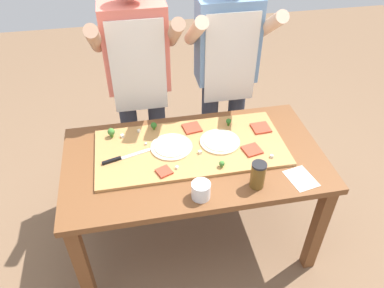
{
  "coord_description": "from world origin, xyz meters",
  "views": [
    {
      "loc": [
        -0.32,
        -1.6,
        2.2
      ],
      "look_at": [
        -0.0,
        0.05,
        0.8
      ],
      "focal_mm": 35.07,
      "sensor_mm": 36.0,
      "label": 1
    }
  ],
  "objects": [
    {
      "name": "pizza_whole_white_garlic",
      "position": [
        0.17,
        0.08,
        0.78
      ],
      "size": [
        0.24,
        0.24,
        0.02
      ],
      "color": "beige",
      "rests_on": "cutting_board"
    },
    {
      "name": "cheese_crumble_b",
      "position": [
        -0.12,
        -0.1,
        0.78
      ],
      "size": [
        0.02,
        0.02,
        0.02
      ],
      "primitive_type": "cube",
      "rotation": [
        0.0,
        0.0,
        0.82
      ],
      "color": "white",
      "rests_on": "cutting_board"
    },
    {
      "name": "cook_left",
      "position": [
        -0.25,
        0.59,
        1.0
      ],
      "size": [
        0.54,
        0.39,
        1.67
      ],
      "color": "#333847",
      "rests_on": "ground"
    },
    {
      "name": "cheese_crumble_e",
      "position": [
        0.43,
        -0.11,
        0.78
      ],
      "size": [
        0.02,
        0.02,
        0.02
      ],
      "primitive_type": "cube",
      "rotation": [
        0.0,
        0.0,
        1.31
      ],
      "color": "silver",
      "rests_on": "cutting_board"
    },
    {
      "name": "cutting_board",
      "position": [
        -0.01,
        0.07,
        0.76
      ],
      "size": [
        1.11,
        0.52,
        0.02
      ],
      "primitive_type": "cube",
      "color": "#B27F47",
      "rests_on": "prep_table"
    },
    {
      "name": "cheese_crumble_d",
      "position": [
        -0.27,
        0.14,
        0.78
      ],
      "size": [
        0.02,
        0.02,
        0.01
      ],
      "primitive_type": "cube",
      "rotation": [
        0.0,
        0.0,
        0.4
      ],
      "color": "silver",
      "rests_on": "cutting_board"
    },
    {
      "name": "broccoli_floret_center_right",
      "position": [
        0.27,
        0.23,
        0.8
      ],
      "size": [
        0.03,
        0.03,
        0.05
      ],
      "color": "#366618",
      "rests_on": "cutting_board"
    },
    {
      "name": "flour_cup",
      "position": [
        -0.03,
        -0.31,
        0.8
      ],
      "size": [
        0.1,
        0.1,
        0.09
      ],
      "color": "white",
      "rests_on": "prep_table"
    },
    {
      "name": "pizza_slice_far_left",
      "position": [
        -0.19,
        -0.12,
        0.78
      ],
      "size": [
        0.1,
        0.1,
        0.01
      ],
      "primitive_type": "cube",
      "rotation": [
        0.0,
        0.0,
        0.39
      ],
      "color": "#BC3D28",
      "rests_on": "cutting_board"
    },
    {
      "name": "prep_table",
      "position": [
        0.0,
        0.0,
        0.65
      ],
      "size": [
        1.51,
        0.82,
        0.75
      ],
      "color": "brown",
      "rests_on": "ground"
    },
    {
      "name": "pizza_whole_cheese_artichoke",
      "position": [
        -0.12,
        0.08,
        0.78
      ],
      "size": [
        0.25,
        0.25,
        0.02
      ],
      "color": "beige",
      "rests_on": "cutting_board"
    },
    {
      "name": "pizza_slice_center",
      "position": [
        0.34,
        -0.03,
        0.78
      ],
      "size": [
        0.12,
        0.12,
        0.01
      ],
      "primitive_type": "cube",
      "rotation": [
        0.0,
        0.0,
        0.21
      ],
      "color": "#BC3D28",
      "rests_on": "cutting_board"
    },
    {
      "name": "cheese_crumble_f",
      "position": [
        0.03,
        -0.0,
        0.78
      ],
      "size": [
        0.02,
        0.02,
        0.02
      ],
      "primitive_type": "cube",
      "rotation": [
        0.0,
        0.0,
        0.33
      ],
      "color": "silver",
      "rests_on": "cutting_board"
    },
    {
      "name": "broccoli_floret_back_right",
      "position": [
        0.13,
        -0.13,
        0.8
      ],
      "size": [
        0.03,
        0.03,
        0.04
      ],
      "color": "#487A23",
      "rests_on": "cutting_board"
    },
    {
      "name": "broccoli_floret_front_right",
      "position": [
        -0.2,
        0.28,
        0.8
      ],
      "size": [
        0.04,
        0.04,
        0.05
      ],
      "color": "#366618",
      "rests_on": "cutting_board"
    },
    {
      "name": "chefs_knife",
      "position": [
        -0.41,
        0.04,
        0.78
      ],
      "size": [
        0.31,
        0.11,
        0.02
      ],
      "color": "#B7BABF",
      "rests_on": "cutting_board"
    },
    {
      "name": "sauce_jar",
      "position": [
        0.28,
        -0.29,
        0.83
      ],
      "size": [
        0.08,
        0.08,
        0.15
      ],
      "color": "brown",
      "rests_on": "prep_table"
    },
    {
      "name": "ground_plane",
      "position": [
        0.0,
        0.0,
        0.0
      ],
      "size": [
        8.0,
        8.0,
        0.0
      ],
      "primitive_type": "plane",
      "color": "brown"
    },
    {
      "name": "broccoli_floret_front_left",
      "position": [
        -0.46,
        0.25,
        0.81
      ],
      "size": [
        0.04,
        0.04,
        0.06
      ],
      "color": "#487A23",
      "rests_on": "cutting_board"
    },
    {
      "name": "cook_right",
      "position": [
        0.33,
        0.59,
        1.0
      ],
      "size": [
        0.54,
        0.39,
        1.67
      ],
      "color": "#333847",
      "rests_on": "ground"
    },
    {
      "name": "cheese_crumble_a",
      "position": [
        -0.3,
        0.27,
        0.78
      ],
      "size": [
        0.02,
        0.02,
        0.02
      ],
      "primitive_type": "cube",
      "rotation": [
        0.0,
        0.0,
        0.52
      ],
      "color": "silver",
      "rests_on": "cutting_board"
    },
    {
      "name": "cheese_crumble_c",
      "position": [
        -0.4,
        0.24,
        0.78
      ],
      "size": [
        0.02,
        0.02,
        0.02
      ],
      "primitive_type": "cube",
      "rotation": [
        0.0,
        0.0,
        0.38
      ],
      "color": "white",
      "rests_on": "cutting_board"
    },
    {
      "name": "pizza_slice_near_left",
      "position": [
        0.03,
        0.24,
        0.78
      ],
      "size": [
        0.12,
        0.12,
        0.01
      ],
      "primitive_type": "cube",
      "rotation": [
        0.0,
        0.0,
        0.15
      ],
      "color": "#BC3D28",
      "rests_on": "cutting_board"
    },
    {
      "name": "recipe_note",
      "position": [
        0.54,
        -0.29,
        0.76
      ],
      "size": [
        0.16,
        0.19,
        0.0
      ],
      "primitive_type": "cube",
      "rotation": [
        0.0,
        0.0,
        0.19
      ],
      "color": "white",
      "rests_on": "prep_table"
    },
    {
      "name": "pizza_slice_far_right",
      "position": [
        0.46,
        0.16,
        0.78
      ],
      "size": [
        0.11,
        0.11,
        0.01
      ],
      "primitive_type": "cube",
      "rotation": [
        0.0,
        0.0,
        0.05
      ],
      "color": "#BC3D28",
      "rests_on": "cutting_board"
    }
  ]
}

